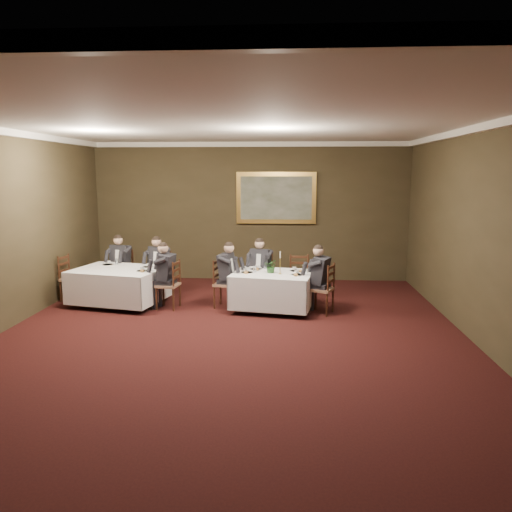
# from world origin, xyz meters

# --- Properties ---
(ground) EXTENTS (10.00, 10.00, 0.00)m
(ground) POSITION_xyz_m (0.00, 0.00, 0.00)
(ground) COLOR black
(ground) RESTS_ON ground
(ceiling) EXTENTS (8.00, 10.00, 0.10)m
(ceiling) POSITION_xyz_m (0.00, 0.00, 3.50)
(ceiling) COLOR silver
(ceiling) RESTS_ON back_wall
(back_wall) EXTENTS (8.00, 0.10, 3.50)m
(back_wall) POSITION_xyz_m (0.00, 5.00, 1.75)
(back_wall) COLOR #332B19
(back_wall) RESTS_ON ground
(front_wall) EXTENTS (8.00, 0.10, 3.50)m
(front_wall) POSITION_xyz_m (0.00, -5.00, 1.75)
(front_wall) COLOR #332B19
(front_wall) RESTS_ON ground
(right_wall) EXTENTS (0.10, 10.00, 3.50)m
(right_wall) POSITION_xyz_m (4.00, 0.00, 1.75)
(right_wall) COLOR #332B19
(right_wall) RESTS_ON ground
(crown_molding) EXTENTS (8.00, 10.00, 0.12)m
(crown_molding) POSITION_xyz_m (0.00, 0.00, 3.44)
(crown_molding) COLOR white
(crown_molding) RESTS_ON back_wall
(table_main) EXTENTS (1.76, 1.45, 0.67)m
(table_main) POSITION_xyz_m (0.65, 2.05, 0.45)
(table_main) COLOR black
(table_main) RESTS_ON ground
(table_second) EXTENTS (2.05, 1.72, 0.67)m
(table_second) POSITION_xyz_m (-2.58, 2.29, 0.45)
(table_second) COLOR black
(table_second) RESTS_ON ground
(chair_main_backleft) EXTENTS (0.55, 0.53, 1.00)m
(chair_main_backleft) POSITION_xyz_m (0.38, 2.92, 0.28)
(chair_main_backleft) COLOR #876045
(chair_main_backleft) RESTS_ON ground
(diner_main_backleft) EXTENTS (0.53, 0.58, 1.35)m
(diner_main_backleft) POSITION_xyz_m (0.37, 2.91, 0.51)
(diner_main_backleft) COLOR black
(diner_main_backleft) RESTS_ON chair_main_backleft
(chair_main_backright) EXTENTS (0.45, 0.43, 1.00)m
(chair_main_backright) POSITION_xyz_m (1.20, 2.77, 0.28)
(chair_main_backright) COLOR #876045
(chair_main_backright) RESTS_ON ground
(chair_main_endleft) EXTENTS (0.50, 0.52, 1.00)m
(chair_main_endleft) POSITION_xyz_m (-0.33, 2.22, 0.28)
(chair_main_endleft) COLOR #876045
(chair_main_endleft) RESTS_ON ground
(diner_main_endleft) EXTENTS (0.55, 0.49, 1.35)m
(diner_main_endleft) POSITION_xyz_m (-0.31, 2.22, 0.51)
(diner_main_endleft) COLOR black
(diner_main_endleft) RESTS_ON chair_main_endleft
(chair_main_endright) EXTENTS (0.56, 0.57, 1.00)m
(chair_main_endright) POSITION_xyz_m (1.63, 1.88, 0.28)
(chair_main_endright) COLOR #876045
(chair_main_endright) RESTS_ON ground
(diner_main_endright) EXTENTS (0.60, 0.56, 1.35)m
(diner_main_endright) POSITION_xyz_m (1.62, 1.88, 0.51)
(diner_main_endright) COLOR black
(diner_main_endright) RESTS_ON chair_main_endright
(chair_sec_backleft) EXTENTS (0.52, 0.51, 1.00)m
(chair_sec_backleft) POSITION_xyz_m (-2.85, 3.30, 0.28)
(chair_sec_backleft) COLOR #876045
(chair_sec_backleft) RESTS_ON ground
(diner_sec_backleft) EXTENTS (0.50, 0.56, 1.35)m
(diner_sec_backleft) POSITION_xyz_m (-2.85, 3.28, 0.51)
(diner_sec_backleft) COLOR black
(diner_sec_backleft) RESTS_ON chair_sec_backleft
(chair_sec_backright) EXTENTS (0.56, 0.55, 1.00)m
(chair_sec_backright) POSITION_xyz_m (-1.90, 3.09, 0.28)
(chair_sec_backright) COLOR #876045
(chair_sec_backright) RESTS_ON ground
(diner_sec_backright) EXTENTS (0.55, 0.59, 1.35)m
(diner_sec_backright) POSITION_xyz_m (-1.91, 3.08, 0.51)
(diner_sec_backright) COLOR black
(diner_sec_backright) RESTS_ON chair_sec_backright
(chair_sec_endright) EXTENTS (0.48, 0.49, 1.00)m
(chair_sec_endright) POSITION_xyz_m (-1.46, 2.05, 0.28)
(chair_sec_endright) COLOR #876045
(chair_sec_endright) RESTS_ON ground
(diner_sec_endright) EXTENTS (0.53, 0.46, 1.35)m
(diner_sec_endright) POSITION_xyz_m (-1.47, 2.05, 0.51)
(diner_sec_endright) COLOR black
(diner_sec_endright) RESTS_ON chair_sec_endright
(chair_sec_endleft) EXTENTS (0.48, 0.50, 1.00)m
(chair_sec_endleft) POSITION_xyz_m (-3.69, 2.53, 0.28)
(chair_sec_endleft) COLOR #876045
(chair_sec_endleft) RESTS_ON ground
(centerpiece) EXTENTS (0.30, 0.28, 0.29)m
(centerpiece) POSITION_xyz_m (0.63, 2.06, 0.91)
(centerpiece) COLOR #2D5926
(centerpiece) RESTS_ON table_main
(candlestick) EXTENTS (0.07, 0.07, 0.47)m
(candlestick) POSITION_xyz_m (0.80, 1.96, 0.94)
(candlestick) COLOR gold
(candlestick) RESTS_ON table_main
(place_setting_table_main) EXTENTS (0.33, 0.31, 0.14)m
(place_setting_table_main) POSITION_xyz_m (0.35, 2.47, 0.80)
(place_setting_table_main) COLOR white
(place_setting_table_main) RESTS_ON table_main
(place_setting_table_second) EXTENTS (0.33, 0.31, 0.14)m
(place_setting_table_second) POSITION_xyz_m (-2.91, 2.79, 0.80)
(place_setting_table_second) COLOR white
(place_setting_table_second) RESTS_ON table_second
(painting) EXTENTS (2.01, 0.09, 1.30)m
(painting) POSITION_xyz_m (0.65, 4.94, 2.11)
(painting) COLOR #E3B053
(painting) RESTS_ON back_wall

